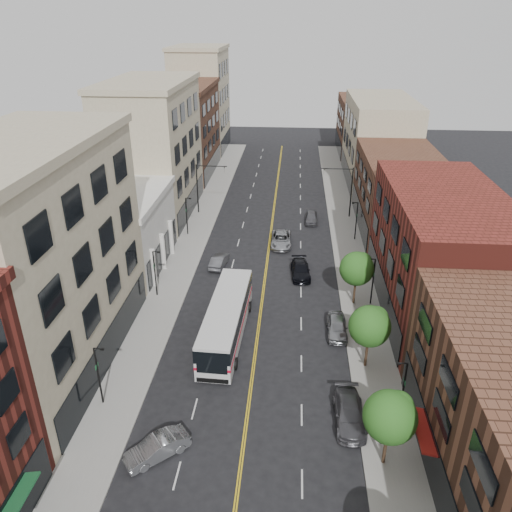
% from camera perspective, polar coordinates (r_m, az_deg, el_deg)
% --- Properties ---
extents(ground, '(220.00, 220.00, 0.00)m').
position_cam_1_polar(ground, '(33.48, -2.38, -26.80)').
color(ground, black).
rests_on(ground, ground).
extents(sidewalk_left, '(4.00, 110.00, 0.15)m').
position_cam_1_polar(sidewalk_left, '(62.44, -7.81, 0.62)').
color(sidewalk_left, gray).
rests_on(sidewalk_left, ground).
extents(sidewalk_right, '(4.00, 110.00, 0.15)m').
position_cam_1_polar(sidewalk_right, '(61.53, 10.73, -0.01)').
color(sidewalk_right, gray).
rests_on(sidewalk_right, ground).
extents(bldg_l_tanoffice, '(10.00, 22.00, 18.00)m').
position_cam_1_polar(bldg_l_tanoffice, '(42.37, -23.92, -0.98)').
color(bldg_l_tanoffice, tan).
rests_on(bldg_l_tanoffice, ground).
extents(bldg_l_white, '(10.00, 14.00, 8.00)m').
position_cam_1_polar(bldg_l_white, '(59.24, -15.46, 2.60)').
color(bldg_l_white, silver).
rests_on(bldg_l_white, ground).
extents(bldg_l_far_a, '(10.00, 20.00, 18.00)m').
position_cam_1_polar(bldg_l_far_a, '(73.01, -11.66, 11.56)').
color(bldg_l_far_a, tan).
rests_on(bldg_l_far_a, ground).
extents(bldg_l_far_b, '(10.00, 20.00, 15.00)m').
position_cam_1_polar(bldg_l_far_b, '(92.23, -8.28, 13.84)').
color(bldg_l_far_b, brown).
rests_on(bldg_l_far_b, ground).
extents(bldg_l_far_c, '(10.00, 16.00, 20.00)m').
position_cam_1_polar(bldg_l_far_c, '(109.13, -6.33, 17.17)').
color(bldg_l_far_c, tan).
rests_on(bldg_l_far_c, ground).
extents(bldg_r_mid, '(10.00, 22.00, 12.00)m').
position_cam_1_polar(bldg_r_mid, '(50.66, 20.30, 0.28)').
color(bldg_r_mid, maroon).
rests_on(bldg_r_mid, ground).
extents(bldg_r_far_a, '(10.00, 20.00, 10.00)m').
position_cam_1_polar(bldg_r_far_a, '(69.99, 16.06, 7.03)').
color(bldg_r_far_a, brown).
rests_on(bldg_r_far_a, ground).
extents(bldg_r_far_b, '(10.00, 22.00, 14.00)m').
position_cam_1_polar(bldg_r_far_b, '(89.37, 13.83, 12.65)').
color(bldg_r_far_b, tan).
rests_on(bldg_r_far_b, ground).
extents(bldg_r_far_c, '(10.00, 18.00, 11.00)m').
position_cam_1_polar(bldg_r_far_c, '(109.03, 12.24, 14.34)').
color(bldg_r_far_c, brown).
rests_on(bldg_r_far_c, ground).
extents(tree_r_1, '(3.40, 3.40, 5.59)m').
position_cam_1_polar(tree_r_1, '(33.65, 15.21, -17.15)').
color(tree_r_1, black).
rests_on(tree_r_1, sidewalk_right).
extents(tree_r_2, '(3.40, 3.40, 5.59)m').
position_cam_1_polar(tree_r_2, '(41.40, 12.98, -7.68)').
color(tree_r_2, black).
rests_on(tree_r_2, sidewalk_right).
extents(tree_r_3, '(3.40, 3.40, 5.59)m').
position_cam_1_polar(tree_r_3, '(49.95, 11.54, -1.31)').
color(tree_r_3, black).
rests_on(tree_r_3, sidewalk_right).
extents(lamp_l_1, '(0.81, 0.55, 5.05)m').
position_cam_1_polar(lamp_l_1, '(39.20, -17.55, -12.58)').
color(lamp_l_1, black).
rests_on(lamp_l_1, sidewalk_left).
extents(lamp_l_2, '(0.81, 0.55, 5.05)m').
position_cam_1_polar(lamp_l_2, '(51.85, -11.45, -1.68)').
color(lamp_l_2, black).
rests_on(lamp_l_2, sidewalk_left).
extents(lamp_l_3, '(0.81, 0.55, 5.05)m').
position_cam_1_polar(lamp_l_3, '(65.98, -7.91, 4.79)').
color(lamp_l_3, black).
rests_on(lamp_l_3, sidewalk_left).
extents(lamp_r_1, '(0.81, 0.55, 5.05)m').
position_cam_1_polar(lamp_r_1, '(37.60, 16.42, -14.31)').
color(lamp_r_1, black).
rests_on(lamp_r_1, sidewalk_right).
extents(lamp_r_2, '(0.81, 0.55, 5.05)m').
position_cam_1_polar(lamp_r_2, '(50.65, 13.19, -2.57)').
color(lamp_r_2, black).
rests_on(lamp_r_2, sidewalk_right).
extents(lamp_r_3, '(0.81, 0.55, 5.05)m').
position_cam_1_polar(lamp_r_3, '(65.04, 11.37, 4.19)').
color(lamp_r_3, black).
rests_on(lamp_r_3, sidewalk_right).
extents(signal_mast_left, '(4.49, 0.18, 7.20)m').
position_cam_1_polar(signal_mast_left, '(72.68, -6.18, 8.30)').
color(signal_mast_left, black).
rests_on(signal_mast_left, sidewalk_left).
extents(signal_mast_right, '(4.49, 0.18, 7.20)m').
position_cam_1_polar(signal_mast_right, '(71.88, 10.30, 7.83)').
color(signal_mast_right, black).
rests_on(signal_mast_right, sidewalk_right).
extents(city_bus, '(3.65, 13.59, 3.47)m').
position_cam_1_polar(city_bus, '(45.13, -3.40, -7.09)').
color(city_bus, silver).
rests_on(city_bus, ground).
extents(car_angle_b, '(4.36, 4.03, 1.45)m').
position_cam_1_polar(car_angle_b, '(36.00, -11.22, -20.70)').
color(car_angle_b, '#919498').
rests_on(car_angle_b, ground).
extents(car_parked_mid, '(2.20, 5.22, 1.51)m').
position_cam_1_polar(car_parked_mid, '(38.16, 10.62, -17.27)').
color(car_parked_mid, '#4B4A4F').
rests_on(car_parked_mid, ground).
extents(car_parked_far, '(1.86, 4.52, 1.53)m').
position_cam_1_polar(car_parked_far, '(46.75, 9.24, -7.96)').
color(car_parked_far, '#939599').
rests_on(car_parked_far, ground).
extents(car_lane_behind, '(1.97, 4.38, 1.39)m').
position_cam_1_polar(car_lane_behind, '(58.07, -4.24, -0.56)').
color(car_lane_behind, '#47484C').
rests_on(car_lane_behind, ground).
extents(car_lane_a, '(2.42, 5.12, 1.44)m').
position_cam_1_polar(car_lane_a, '(56.05, 5.11, -1.60)').
color(car_lane_a, black).
rests_on(car_lane_a, ground).
extents(car_lane_b, '(2.67, 5.62, 1.55)m').
position_cam_1_polar(car_lane_b, '(63.27, 2.89, 1.90)').
color(car_lane_b, '#9A9CA1').
rests_on(car_lane_b, ground).
extents(car_lane_c, '(1.91, 4.35, 1.46)m').
position_cam_1_polar(car_lane_c, '(70.71, 6.35, 4.41)').
color(car_lane_c, '#4F4F54').
rests_on(car_lane_c, ground).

